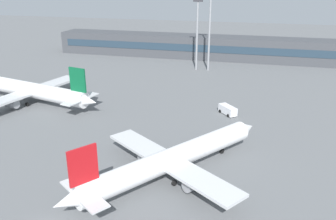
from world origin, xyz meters
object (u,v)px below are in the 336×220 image
Objects in this scene: airplane_mid at (28,89)px; floodlight_tower_east at (197,29)px; service_van_white at (228,110)px; floodlight_tower_west at (210,20)px; airplane_near at (174,158)px.

floodlight_tower_east reaches higher than airplane_mid.
service_van_white is 0.17× the size of floodlight_tower_west.
floodlight_tower_west reaches higher than service_van_white.
service_van_white is at bearing -75.01° from floodlight_tower_west.
airplane_mid is (-46.46, 26.25, 0.30)m from airplane_near.
airplane_mid is 1.48× the size of floodlight_tower_west.
airplane_near is 74.06m from floodlight_tower_west.
airplane_near is 0.79× the size of airplane_mid.
airplane_near is 1.45× the size of floodlight_tower_east.
airplane_near is at bearing -29.47° from airplane_mid.
service_van_white is (52.28, 4.29, -2.34)m from airplane_mid.
airplane_mid is 52.51m from service_van_white.
airplane_near is 6.85× the size of service_van_white.
airplane_mid is at bearing -128.58° from floodlight_tower_east.
floodlight_tower_east is (36.75, 46.07, 10.89)m from airplane_mid.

